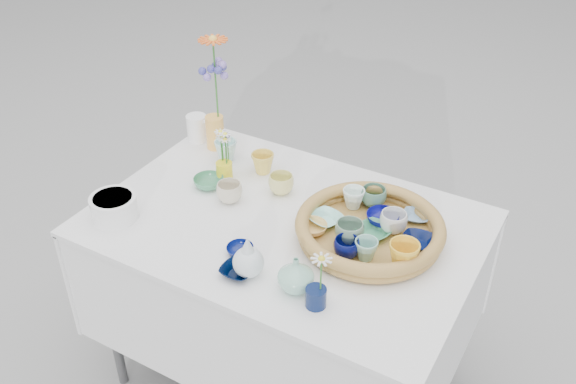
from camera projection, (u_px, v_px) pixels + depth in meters
The scene contains 34 objects.
ground at pixel (286, 375), 2.55m from camera, with size 80.00×80.00×0.00m, color gray.
display_table at pixel (286, 375), 2.55m from camera, with size 1.26×0.86×0.77m, color white, non-canonical shape.
wicker_tray at pixel (370, 230), 2.02m from camera, with size 0.47×0.47×0.08m, color brown, non-canonical shape.
tray_ceramic_0 at pixel (383, 218), 2.08m from camera, with size 0.11×0.11×0.03m, color #0B0C74.
tray_ceramic_1 at pixel (418, 242), 1.98m from camera, with size 0.10×0.10×0.03m, color #010B37.
tray_ceramic_2 at pixel (404, 255), 1.88m from camera, with size 0.09×0.09×0.09m, color yellow.
tray_ceramic_3 at pixel (374, 232), 2.02m from camera, with size 0.11×0.11×0.03m, color #419466.
tray_ceramic_4 at pixel (349, 232), 1.98m from camera, with size 0.09×0.09×0.07m, color slate.
tray_ceramic_5 at pixel (326, 219), 2.08m from camera, with size 0.10×0.10×0.03m, color #97E5DA.
tray_ceramic_6 at pixel (353, 198), 2.14m from camera, with size 0.07×0.07×0.07m, color white.
tray_ceramic_7 at pixel (393, 222), 2.03m from camera, with size 0.09×0.09×0.07m, color silver.
tray_ceramic_8 at pixel (416, 216), 2.09m from camera, with size 0.09×0.09×0.02m, color #7DA8D5.
tray_ceramic_9 at pixel (347, 248), 1.93m from camera, with size 0.08×0.08×0.06m, color #060C4B.
tray_ceramic_10 at pixel (312, 228), 2.04m from camera, with size 0.10×0.10×0.03m, color #FBC16B.
tray_ceramic_11 at pixel (366, 250), 1.92m from camera, with size 0.07×0.07×0.07m, color #86C0AF.
tray_ceramic_12 at pixel (374, 197), 2.15m from camera, with size 0.09×0.09×0.07m, color #48745F.
loose_ceramic_0 at pixel (263, 163), 2.35m from camera, with size 0.08×0.08×0.08m, color #E5C24B.
loose_ceramic_1 at pixel (281, 184), 2.24m from camera, with size 0.09×0.09×0.07m, color #DDD77B.
loose_ceramic_2 at pixel (209, 182), 2.28m from camera, with size 0.11×0.11×0.03m, color #40875E.
loose_ceramic_3 at pixel (229, 192), 2.20m from camera, with size 0.09×0.09×0.07m, color beige.
loose_ceramic_4 at pixel (240, 250), 1.97m from camera, with size 0.08×0.08×0.03m, color #071358.
loose_ceramic_5 at pixel (226, 150), 2.43m from camera, with size 0.09×0.09×0.08m, color silver.
loose_ceramic_6 at pixel (238, 271), 1.90m from camera, with size 0.10×0.10×0.03m, color black.
fluted_bowl at pixel (114, 207), 2.12m from camera, with size 0.15×0.15×0.08m, color white, non-canonical shape.
bud_vase_paleblue at pixel (248, 256), 1.86m from camera, with size 0.09×0.09×0.14m, color silver, non-canonical shape.
bud_vase_seafoam at pixel (296, 274), 1.82m from camera, with size 0.11×0.11×0.11m, color #8CC8B0.
bud_vase_cobalt at pixel (316, 297), 1.78m from camera, with size 0.06×0.06×0.06m, color #0C1942.
single_daisy at pixel (321, 274), 1.73m from camera, with size 0.07×0.07×0.13m, color white, non-canonical shape.
tall_vase_yellow at pixel (215, 132), 2.49m from camera, with size 0.07×0.07×0.13m, color #FFB44D.
gerbera at pixel (216, 80), 2.37m from camera, with size 0.13×0.13×0.33m, color orange, non-canonical shape.
hydrangea at pixel (217, 94), 2.40m from camera, with size 0.08×0.08×0.27m, color #414199, non-canonical shape.
white_pitcher at pixel (197, 128), 2.54m from camera, with size 0.11×0.08×0.11m, color white, non-canonical shape.
daisy_cup at pixel (224, 170), 2.32m from camera, with size 0.06×0.06×0.06m, color yellow.
daisy_posy at pixel (225, 145), 2.27m from camera, with size 0.08×0.08×0.13m, color white, non-canonical shape.
Camera 1 is at (0.86, -1.47, 2.04)m, focal length 40.00 mm.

